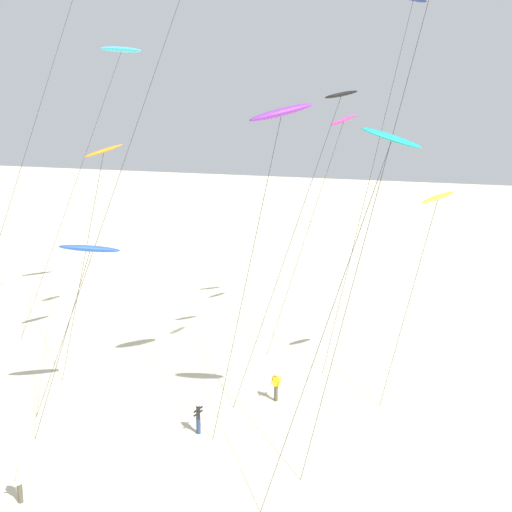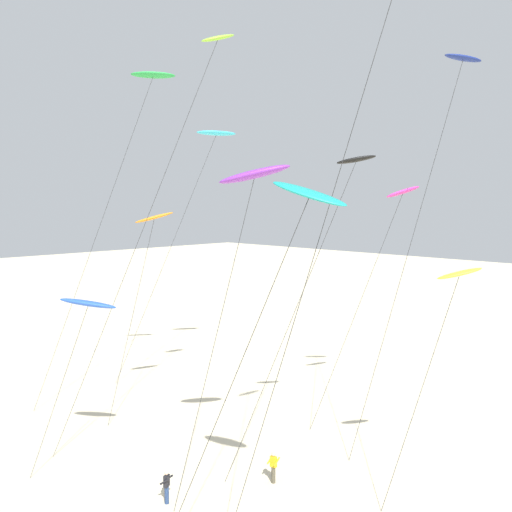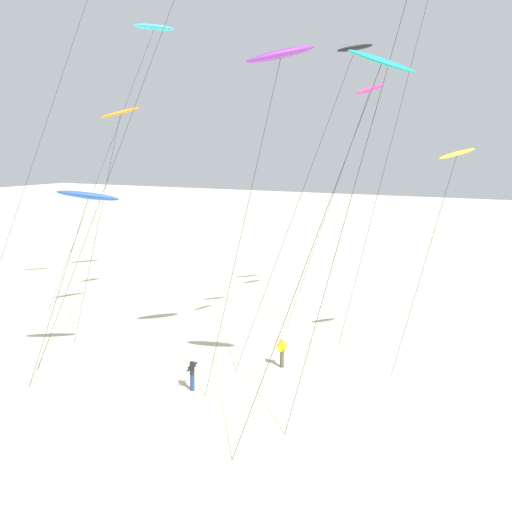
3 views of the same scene
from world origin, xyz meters
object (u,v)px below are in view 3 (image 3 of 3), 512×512
kite_orange (120,115)px  kite_magenta (369,92)px  kite_cyan (153,30)px  kite_yellow (456,157)px  kite_flyer_middle (192,373)px  kite_teal (381,64)px  kite_blue (88,196)px  kite_purple (280,55)px  kite_black (353,54)px  kite_flyer_nearest (282,351)px

kite_orange → kite_magenta: bearing=43.0°
kite_cyan → kite_yellow: kite_cyan is taller
kite_yellow → kite_flyer_middle: bearing=-136.8°
kite_teal → kite_magenta: bearing=110.6°
kite_cyan → kite_teal: bearing=-34.7°
kite_yellow → kite_orange: 19.49m
kite_blue → kite_purple: (8.73, 3.75, 6.63)m
kite_magenta → kite_black: bearing=-77.2°
kite_cyan → kite_black: bearing=-19.2°
kite_flyer_middle → kite_black: bearing=62.0°
kite_black → kite_blue: (-10.01, -9.80, -7.26)m
kite_purple → kite_flyer_nearest: bearing=112.9°
kite_black → kite_flyer_nearest: (-2.34, -3.53, -15.82)m
kite_magenta → kite_flyer_middle: (-2.87, -16.67, -14.39)m
kite_cyan → kite_flyer_middle: kite_cyan is taller
kite_purple → kite_flyer_nearest: kite_purple is taller
kite_blue → kite_flyer_middle: kite_blue is taller
kite_teal → kite_flyer_middle: size_ratio=9.45×
kite_yellow → kite_purple: 10.72m
kite_yellow → kite_magenta: bearing=135.7°
kite_blue → kite_flyer_nearest: (7.67, 6.27, -8.56)m
kite_orange → kite_flyer_nearest: 16.96m
kite_purple → kite_teal: bearing=-29.3°
kite_blue → kite_yellow: bearing=34.3°
kite_flyer_nearest → kite_flyer_middle: 5.73m
kite_orange → kite_cyan: bearing=115.0°
kite_black → kite_blue: kite_black is taller
kite_black → kite_orange: 14.15m
kite_purple → kite_flyer_nearest: (-1.07, 2.52, -15.19)m
kite_yellow → kite_orange: size_ratio=0.83×
kite_teal → kite_cyan: kite_cyan is taller
kite_blue → kite_flyer_middle: (5.34, 1.03, -8.56)m
kite_magenta → kite_purple: size_ratio=0.96×
kite_black → kite_flyer_nearest: size_ratio=10.42×
kite_teal → kite_orange: 19.31m
kite_teal → kite_black: kite_black is taller
kite_purple → kite_cyan: bearing=143.5°
kite_teal → kite_magenta: (-6.49, 17.29, 0.25)m
kite_blue → kite_magenta: bearing=65.1°
kite_magenta → kite_flyer_nearest: size_ratio=9.60×
kite_cyan → kite_black: (17.76, -6.17, -3.47)m
kite_purple → kite_flyer_middle: kite_purple is taller
kite_yellow → kite_black: bearing=-172.1°
kite_teal → kite_blue: size_ratio=1.59×
kite_cyan → kite_black: 19.12m
kite_cyan → kite_purple: 20.93m
kite_magenta → kite_orange: 16.07m
kite_blue → kite_magenta: 20.36m
kite_purple → kite_flyer_middle: size_ratio=10.03×
kite_cyan → kite_flyer_nearest: bearing=-32.2°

